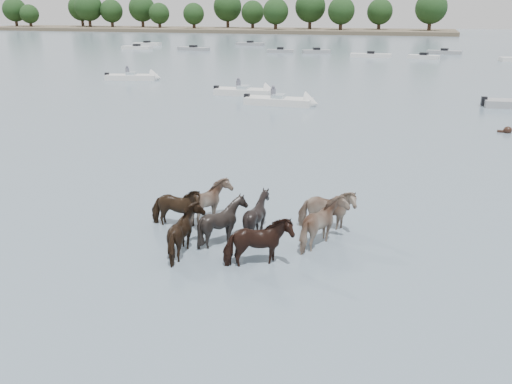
% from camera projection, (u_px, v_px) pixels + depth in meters
% --- Properties ---
extents(ground, '(400.00, 400.00, 0.00)m').
position_uv_depth(ground, '(288.00, 281.00, 12.44)').
color(ground, slate).
rests_on(ground, ground).
extents(shoreline, '(160.00, 30.00, 1.00)m').
position_uv_depth(shoreline, '(196.00, 29.00, 167.18)').
color(shoreline, '#4C4233').
rests_on(shoreline, ground).
extents(pony_herd, '(6.11, 4.22, 1.49)m').
position_uv_depth(pony_herd, '(246.00, 221.00, 14.50)').
color(pony_herd, black).
rests_on(pony_herd, ground).
extents(swimming_pony, '(0.72, 0.44, 0.44)m').
position_uv_depth(swimming_pony, '(507.00, 131.00, 27.59)').
color(swimming_pony, black).
rests_on(swimming_pony, ground).
extents(motorboat_a, '(5.07, 1.97, 1.92)m').
position_uv_depth(motorboat_a, '(252.00, 92.00, 39.83)').
color(motorboat_a, silver).
rests_on(motorboat_a, ground).
extents(motorboat_b, '(5.28, 1.68, 1.92)m').
position_uv_depth(motorboat_b, '(289.00, 102.00, 35.60)').
color(motorboat_b, silver).
rests_on(motorboat_b, ground).
extents(motorboat_f, '(5.42, 2.86, 1.92)m').
position_uv_depth(motorboat_f, '(139.00, 77.00, 48.76)').
color(motorboat_f, silver).
rests_on(motorboat_f, ground).
extents(distant_flotilla, '(103.30, 24.58, 0.93)m').
position_uv_depth(distant_flotilla, '(414.00, 52.00, 79.24)').
color(distant_flotilla, silver).
rests_on(distant_flotilla, ground).
extents(treeline, '(149.93, 20.87, 12.12)m').
position_uv_depth(treeline, '(194.00, 9.00, 165.69)').
color(treeline, '#382619').
rests_on(treeline, ground).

